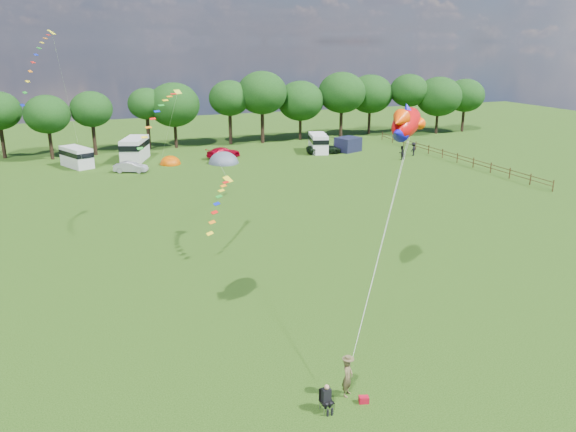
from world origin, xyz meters
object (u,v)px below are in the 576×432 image
object	(u,v)px
car_d	(324,149)
tent_orange	(170,164)
walker_b	(413,149)
car_c	(224,153)
car_b	(131,167)
camp_chair	(326,395)
walker_a	(401,153)
fish_kite	(405,124)
campervan_d	(318,142)
kite_flyer	(348,377)
campervan_c	(135,148)
tent_greyblue	(224,163)
campervan_b	(77,156)

from	to	relation	value
car_d	tent_orange	distance (m)	20.21
walker_b	tent_orange	bearing A→B (deg)	-44.63
car_c	tent_orange	bearing A→B (deg)	81.27
car_b	camp_chair	world-z (taller)	car_b
walker_a	fish_kite	bearing A→B (deg)	37.28
car_d	walker_a	xyz separation A→B (m)	(7.38, -7.23, 0.24)
car_b	campervan_d	xyz separation A→B (m)	(24.88, 3.52, 0.69)
car_b	kite_flyer	bearing A→B (deg)	-152.75
campervan_d	camp_chair	distance (m)	55.45
car_b	camp_chair	distance (m)	47.26
car_d	tent_orange	size ratio (longest dim) A/B	1.67
camp_chair	fish_kite	distance (m)	14.14
car_d	walker_a	world-z (taller)	walker_a
camp_chair	campervan_c	bearing A→B (deg)	88.24
tent_greyblue	camp_chair	xyz separation A→B (m)	(-8.68, -48.31, 0.70)
walker_b	campervan_c	bearing A→B (deg)	-49.53
campervan_b	tent_greyblue	xyz separation A→B (m)	(16.73, -4.19, -1.24)
fish_kite	walker_b	bearing A→B (deg)	12.69
camp_chair	walker_b	world-z (taller)	walker_b
car_d	campervan_c	xyz separation A→B (m)	(-23.86, 4.42, 0.88)
fish_kite	walker_b	distance (m)	45.61
kite_flyer	car_d	bearing A→B (deg)	23.73
car_b	tent_greyblue	bearing A→B (deg)	-61.61
car_c	walker_b	world-z (taller)	walker_b
car_b	campervan_c	world-z (taller)	campervan_c
campervan_c	kite_flyer	xyz separation A→B (m)	(2.43, -53.28, -0.66)
car_c	fish_kite	distance (m)	45.38
car_d	campervan_b	bearing A→B (deg)	89.86
car_b	walker_b	distance (m)	35.54
car_c	tent_orange	distance (m)	7.23
walker_a	walker_b	xyz separation A→B (m)	(2.86, 1.72, -0.01)
tent_orange	walker_b	size ratio (longest dim) A/B	1.61
campervan_d	camp_chair	size ratio (longest dim) A/B	4.41
car_c	car_d	bearing A→B (deg)	-119.53
fish_kite	walker_a	xyz separation A→B (m)	(22.49, 35.02, -9.34)
tent_orange	car_b	bearing A→B (deg)	-150.00
campervan_b	car_b	bearing A→B (deg)	-158.04
tent_greyblue	kite_flyer	bearing A→B (deg)	-98.83
campervan_b	campervan_c	xyz separation A→B (m)	(6.89, 1.39, 0.26)
car_c	tent_greyblue	bearing A→B (deg)	144.33
car_b	car_d	size ratio (longest dim) A/B	0.74
campervan_c	walker_a	size ratio (longest dim) A/B	3.57
walker_b	campervan_d	bearing A→B (deg)	-66.01
car_c	walker_a	world-z (taller)	walker_a
car_c	walker_a	size ratio (longest dim) A/B	2.51
tent_greyblue	walker_a	bearing A→B (deg)	-15.83
tent_greyblue	fish_kite	size ratio (longest dim) A/B	1.15
tent_orange	kite_flyer	size ratio (longest dim) A/B	1.64
campervan_c	kite_flyer	size ratio (longest dim) A/B	3.66
tent_orange	walker_b	world-z (taller)	walker_b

